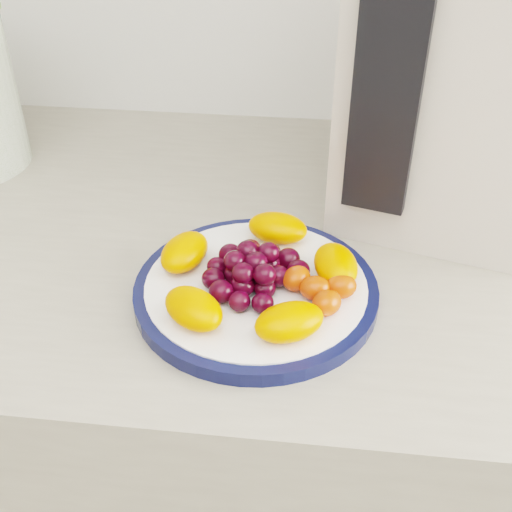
# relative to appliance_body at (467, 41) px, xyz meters

# --- Properties ---
(counter) EXTENTS (3.50, 0.60, 0.90)m
(counter) POSITION_rel_appliance_body_xyz_m (-0.25, -0.11, -0.64)
(counter) COLOR gray
(counter) RESTS_ON floor
(cabinet_face) EXTENTS (3.48, 0.58, 0.84)m
(cabinet_face) POSITION_rel_appliance_body_xyz_m (-0.25, -0.11, -0.67)
(cabinet_face) COLOR #9E845C
(cabinet_face) RESTS_ON floor
(plate_rim) EXTENTS (0.24, 0.24, 0.01)m
(plate_rim) POSITION_rel_appliance_body_xyz_m (-0.20, -0.23, -0.18)
(plate_rim) COLOR #0B1136
(plate_rim) RESTS_ON counter
(plate_face) EXTENTS (0.22, 0.22, 0.02)m
(plate_face) POSITION_rel_appliance_body_xyz_m (-0.20, -0.23, -0.18)
(plate_face) COLOR white
(plate_face) RESTS_ON counter
(appliance_body) EXTENTS (0.28, 0.34, 0.37)m
(appliance_body) POSITION_rel_appliance_body_xyz_m (0.00, 0.00, 0.00)
(appliance_body) COLOR beige
(appliance_body) RESTS_ON counter
(appliance_panel) EXTENTS (0.07, 0.04, 0.28)m
(appliance_panel) POSITION_rel_appliance_body_xyz_m (-0.09, -0.13, 0.01)
(appliance_panel) COLOR black
(appliance_panel) RESTS_ON appliance_body
(fruit_plate) EXTENTS (0.21, 0.20, 0.04)m
(fruit_plate) POSITION_rel_appliance_body_xyz_m (-0.20, -0.24, -0.15)
(fruit_plate) COLOR #FF6900
(fruit_plate) RESTS_ON plate_face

